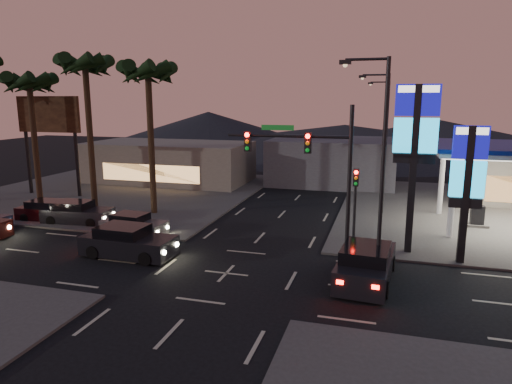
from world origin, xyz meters
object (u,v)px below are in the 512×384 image
(pylon_sign_tall, at_px, (415,136))
(car_lane_b_mid, at_px, (77,213))
(traffic_signal_mast, at_px, (313,163))
(car_lane_b_front, at_px, (133,225))
(car_lane_b_rear, at_px, (49,211))
(car_lane_a_front, at_px, (128,242))
(pylon_sign_short, at_px, (468,174))
(suv_station, at_px, (366,264))

(pylon_sign_tall, xyz_separation_m, car_lane_b_mid, (-21.26, 0.29, -5.69))
(traffic_signal_mast, height_order, car_lane_b_front, traffic_signal_mast)
(car_lane_b_front, distance_m, car_lane_b_rear, 7.63)
(traffic_signal_mast, xyz_separation_m, car_lane_a_front, (-9.64, -1.09, -4.46))
(car_lane_b_rear, bearing_deg, car_lane_a_front, -28.30)
(pylon_sign_short, xyz_separation_m, car_lane_b_rear, (-26.13, 1.38, -4.00))
(pylon_sign_short, bearing_deg, car_lane_b_mid, 176.90)
(car_lane_a_front, bearing_deg, car_lane_b_mid, 144.59)
(pylon_sign_short, distance_m, car_lane_b_mid, 24.12)
(car_lane_b_front, height_order, car_lane_b_mid, car_lane_b_mid)
(car_lane_b_mid, bearing_deg, suv_station, -14.30)
(pylon_sign_short, bearing_deg, car_lane_b_rear, 176.98)
(car_lane_a_front, height_order, car_lane_b_front, car_lane_a_front)
(pylon_sign_tall, distance_m, car_lane_b_front, 17.18)
(car_lane_b_mid, relative_size, car_lane_b_rear, 1.08)
(pylon_sign_tall, xyz_separation_m, car_lane_b_front, (-16.15, -1.10, -5.77))
(traffic_signal_mast, distance_m, car_lane_b_mid, 17.54)
(car_lane_b_front, bearing_deg, pylon_sign_short, 0.29)
(car_lane_a_front, relative_size, car_lane_b_front, 1.22)
(pylon_sign_short, relative_size, suv_station, 1.29)
(pylon_sign_tall, relative_size, traffic_signal_mast, 1.12)
(car_lane_b_rear, bearing_deg, car_lane_b_mid, -2.20)
(pylon_sign_tall, distance_m, car_lane_a_front, 16.11)
(pylon_sign_short, distance_m, car_lane_b_rear, 26.47)
(suv_station, bearing_deg, car_lane_a_front, 179.91)
(car_lane_b_rear, bearing_deg, car_lane_b_front, -11.15)
(car_lane_a_front, bearing_deg, car_lane_b_rear, 151.70)
(car_lane_a_front, bearing_deg, suv_station, -0.09)
(traffic_signal_mast, height_order, car_lane_a_front, traffic_signal_mast)
(car_lane_a_front, xyz_separation_m, car_lane_b_rear, (-9.25, 4.98, -0.11))
(pylon_sign_short, bearing_deg, car_lane_b_front, -179.71)
(pylon_sign_short, distance_m, car_lane_a_front, 17.70)
(pylon_sign_short, height_order, suv_station, pylon_sign_short)
(traffic_signal_mast, bearing_deg, pylon_sign_tall, 36.52)
(pylon_sign_short, height_order, car_lane_b_mid, pylon_sign_short)
(car_lane_b_mid, bearing_deg, car_lane_a_front, -35.41)
(car_lane_b_front, relative_size, car_lane_b_mid, 0.89)
(car_lane_a_front, bearing_deg, pylon_sign_short, 12.04)
(car_lane_a_front, bearing_deg, traffic_signal_mast, 6.44)
(suv_station, bearing_deg, pylon_sign_tall, 66.52)
(pylon_sign_tall, relative_size, car_lane_b_mid, 1.88)
(traffic_signal_mast, relative_size, car_lane_b_rear, 1.80)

